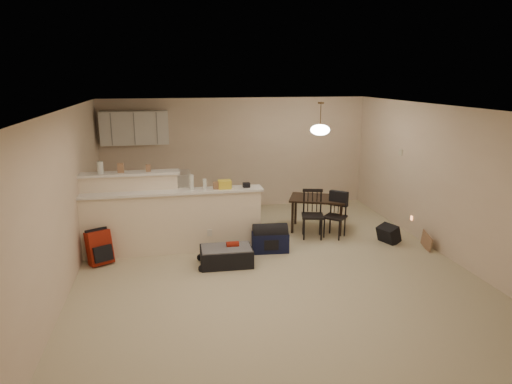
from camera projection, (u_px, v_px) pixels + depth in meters
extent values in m
plane|color=beige|center=(270.00, 265.00, 7.35)|extent=(7.00, 7.00, 0.00)
plane|color=white|center=(272.00, 108.00, 6.74)|extent=(7.00, 7.00, 0.00)
cube|color=beige|center=(237.00, 154.00, 10.37)|extent=(6.00, 0.02, 2.50)
cube|color=beige|center=(367.00, 292.00, 3.72)|extent=(6.00, 0.02, 2.50)
cube|color=beige|center=(66.00, 200.00, 6.48)|extent=(0.02, 7.00, 2.50)
cube|color=beige|center=(446.00, 182.00, 7.60)|extent=(0.02, 7.00, 2.50)
cube|color=#F9E7C9|center=(174.00, 223.00, 7.80)|extent=(3.00, 0.28, 1.05)
cube|color=white|center=(172.00, 192.00, 7.66)|extent=(3.08, 0.38, 0.04)
cube|color=#F9E7C9|center=(132.00, 213.00, 7.84)|extent=(1.60, 0.24, 1.35)
cube|color=white|center=(129.00, 173.00, 7.67)|extent=(1.68, 0.34, 0.04)
cube|color=white|center=(135.00, 128.00, 9.63)|extent=(1.40, 0.34, 0.70)
cube|color=white|center=(148.00, 195.00, 9.90)|extent=(1.80, 0.60, 0.90)
cube|color=beige|center=(401.00, 152.00, 9.01)|extent=(0.02, 0.12, 0.12)
cylinder|color=silver|center=(100.00, 167.00, 7.55)|extent=(0.10, 0.10, 0.20)
cube|color=#986E4E|center=(121.00, 168.00, 7.62)|extent=(0.10, 0.07, 0.16)
cube|color=#986E4E|center=(148.00, 168.00, 7.71)|extent=(0.08, 0.06, 0.12)
cylinder|color=silver|center=(192.00, 182.00, 7.69)|extent=(0.07, 0.07, 0.26)
cylinder|color=silver|center=(205.00, 184.00, 7.74)|extent=(0.06, 0.06, 0.18)
cube|color=#986E4E|center=(225.00, 184.00, 7.81)|extent=(0.22, 0.18, 0.14)
cube|color=#986E4E|center=(246.00, 185.00, 7.89)|extent=(0.12, 0.10, 0.08)
cube|color=#986E4E|center=(217.00, 185.00, 7.79)|extent=(0.14, 0.10, 0.12)
cube|color=black|center=(318.00, 198.00, 8.89)|extent=(1.24, 1.05, 0.04)
cylinder|color=black|center=(292.00, 218.00, 8.79)|extent=(0.05, 0.05, 0.62)
cylinder|color=black|center=(341.00, 220.00, 8.62)|extent=(0.05, 0.05, 0.62)
cylinder|color=black|center=(296.00, 209.00, 9.33)|extent=(0.05, 0.05, 0.62)
cylinder|color=black|center=(341.00, 212.00, 9.16)|extent=(0.05, 0.05, 0.62)
cylinder|color=brown|center=(321.00, 115.00, 8.50)|extent=(0.02, 0.02, 0.50)
cylinder|color=brown|center=(321.00, 103.00, 8.44)|extent=(0.12, 0.12, 0.03)
ellipsoid|color=white|center=(320.00, 130.00, 8.56)|extent=(0.36, 0.36, 0.20)
cube|color=black|center=(226.00, 256.00, 7.35)|extent=(0.84, 0.56, 0.28)
cube|color=maroon|center=(99.00, 248.00, 7.36)|extent=(0.43, 0.37, 0.55)
cube|color=#101534|center=(270.00, 242.00, 7.91)|extent=(0.65, 0.39, 0.34)
cube|color=black|center=(389.00, 234.00, 8.33)|extent=(0.36, 0.42, 0.31)
cube|color=#986E4E|center=(427.00, 241.00, 8.00)|extent=(0.06, 0.38, 0.29)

